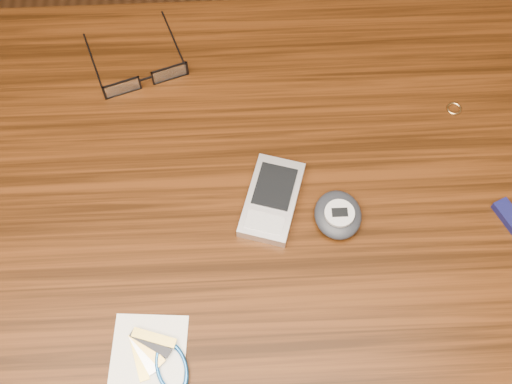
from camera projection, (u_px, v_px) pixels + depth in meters
ground at (238, 358)px, 1.45m from camera, size 3.80×3.80×0.00m
desk at (226, 247)px, 0.87m from camera, size 1.00×0.70×0.75m
eyeglasses at (145, 77)px, 0.86m from camera, size 0.15×0.15×0.03m
gold_ring at (454, 109)px, 0.85m from camera, size 0.02×0.02×0.00m
pda_phone at (272, 199)px, 0.78m from camera, size 0.09×0.12×0.02m
pedometer at (338, 215)px, 0.77m from camera, size 0.06×0.07×0.03m
notepad_keys at (160, 360)px, 0.70m from camera, size 0.10×0.10×0.01m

